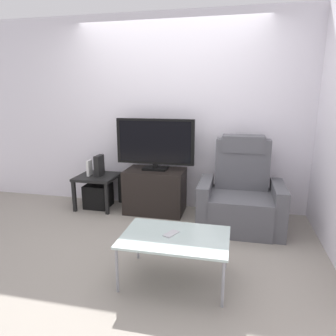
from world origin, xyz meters
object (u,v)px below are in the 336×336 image
(television, at_px, (155,143))
(subwoofer_box, at_px, (98,196))
(recliner_armchair, at_px, (241,197))
(side_table, at_px, (97,181))
(game_console, at_px, (99,166))
(coffee_table, at_px, (175,239))
(cell_phone, at_px, (171,234))
(book_upright, at_px, (89,168))
(tv_stand, at_px, (155,191))

(television, bearing_deg, subwoofer_box, -178.36)
(recliner_armchair, height_order, subwoofer_box, recliner_armchair)
(side_table, relative_size, game_console, 1.88)
(television, xyz_separation_m, subwoofer_box, (-0.84, -0.02, -0.78))
(coffee_table, relative_size, cell_phone, 6.00)
(television, xyz_separation_m, coffee_table, (0.58, -1.52, -0.56))
(book_upright, bearing_deg, subwoofer_box, 11.31)
(book_upright, bearing_deg, recliner_armchair, -5.68)
(game_console, height_order, cell_phone, game_console)
(television, bearing_deg, recliner_armchair, -12.48)
(tv_stand, height_order, cell_phone, tv_stand)
(book_upright, bearing_deg, coffee_table, -44.34)
(book_upright, relative_size, cell_phone, 1.44)
(television, height_order, book_upright, television)
(coffee_table, bearing_deg, tv_stand, 110.96)
(tv_stand, height_order, recliner_armchair, recliner_armchair)
(recliner_armchair, relative_size, coffee_table, 1.20)
(side_table, relative_size, cell_phone, 3.60)
(side_table, height_order, book_upright, book_upright)
(tv_stand, bearing_deg, side_table, -179.64)
(side_table, xyz_separation_m, book_upright, (-0.10, -0.02, 0.18))
(book_upright, bearing_deg, side_table, 11.31)
(tv_stand, height_order, coffee_table, tv_stand)
(side_table, bearing_deg, recliner_armchair, -6.54)
(side_table, height_order, subwoofer_box, side_table)
(side_table, distance_m, coffee_table, 2.06)
(tv_stand, relative_size, game_console, 2.73)
(tv_stand, distance_m, book_upright, 0.98)
(recliner_armchair, bearing_deg, book_upright, 166.21)
(side_table, bearing_deg, tv_stand, 0.36)
(recliner_armchair, bearing_deg, game_console, 164.93)
(tv_stand, bearing_deg, recliner_armchair, -11.57)
(subwoofer_box, bearing_deg, tv_stand, 0.36)
(coffee_table, height_order, cell_phone, cell_phone)
(television, relative_size, cell_phone, 6.93)
(subwoofer_box, distance_m, cell_phone, 2.03)
(coffee_table, bearing_deg, subwoofer_box, 133.32)
(tv_stand, relative_size, cell_phone, 5.22)
(tv_stand, height_order, side_table, tv_stand)
(subwoofer_box, bearing_deg, book_upright, -168.69)
(subwoofer_box, relative_size, cell_phone, 2.20)
(game_console, bearing_deg, side_table, -164.05)
(side_table, distance_m, subwoofer_box, 0.22)
(subwoofer_box, relative_size, book_upright, 1.53)
(television, height_order, subwoofer_box, television)
(coffee_table, bearing_deg, side_table, 133.32)
(tv_stand, height_order, book_upright, book_upright)
(side_table, bearing_deg, coffee_table, -46.68)
(side_table, xyz_separation_m, game_console, (0.03, 0.01, 0.22))
(side_table, xyz_separation_m, subwoofer_box, (-0.00, 0.00, -0.22))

